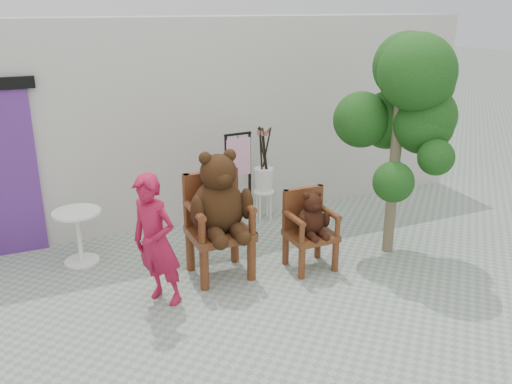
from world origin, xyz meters
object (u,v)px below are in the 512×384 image
(cafe_table, at_px, (79,231))
(chair_big, at_px, (219,207))
(person, at_px, (156,241))
(stool_bucket, at_px, (264,179))
(tree, at_px, (408,99))
(chair_small, at_px, (310,222))
(display_stand, at_px, (239,198))

(cafe_table, bearing_deg, chair_big, -34.31)
(person, bearing_deg, stool_bucket, 95.07)
(cafe_table, distance_m, tree, 4.49)
(chair_small, distance_m, tree, 1.98)
(chair_small, xyz_separation_m, stool_bucket, (0.16, 1.71, 0.03))
(cafe_table, relative_size, display_stand, 0.47)
(chair_small, xyz_separation_m, person, (-1.97, -0.15, 0.16))
(stool_bucket, bearing_deg, display_stand, -142.80)
(stool_bucket, bearing_deg, cafe_table, -171.73)
(display_stand, height_order, stool_bucket, display_stand)
(display_stand, bearing_deg, tree, -37.80)
(person, bearing_deg, tree, 56.91)
(cafe_table, xyz_separation_m, display_stand, (2.18, -0.06, 0.14))
(chair_big, height_order, display_stand, chair_big)
(chair_big, distance_m, display_stand, 1.22)
(chair_small, bearing_deg, stool_bucket, 84.49)
(chair_big, xyz_separation_m, stool_bucket, (1.26, 1.44, -0.25))
(person, bearing_deg, cafe_table, 168.39)
(person, relative_size, cafe_table, 2.18)
(chair_big, bearing_deg, tree, -5.61)
(display_stand, distance_m, tree, 2.63)
(chair_big, relative_size, cafe_table, 2.24)
(tree, bearing_deg, cafe_table, 162.21)
(chair_big, distance_m, stool_bucket, 1.94)
(chair_big, bearing_deg, person, -154.65)
(person, distance_m, stool_bucket, 2.83)
(chair_big, distance_m, person, 0.97)
(person, distance_m, cafe_table, 1.62)
(cafe_table, height_order, tree, tree)
(chair_big, xyz_separation_m, chair_small, (1.10, -0.27, -0.28))
(cafe_table, bearing_deg, display_stand, -1.50)
(display_stand, xyz_separation_m, stool_bucket, (0.61, 0.46, 0.06))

